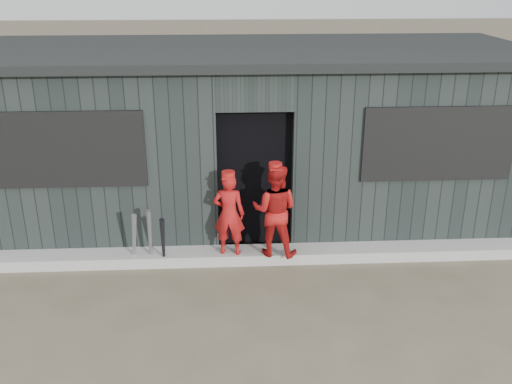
{
  "coord_description": "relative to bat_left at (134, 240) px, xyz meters",
  "views": [
    {
      "loc": [
        -0.37,
        -5.03,
        3.7
      ],
      "look_at": [
        0.0,
        1.8,
        1.0
      ],
      "focal_mm": 40.0,
      "sensor_mm": 36.0,
      "label": 1
    }
  ],
  "objects": [
    {
      "name": "bat_mid",
      "position": [
        0.2,
        0.05,
        0.0
      ],
      "size": [
        0.11,
        0.18,
        0.82
      ],
      "primitive_type": "cone",
      "rotation": [
        0.12,
        0.0,
        0.27
      ],
      "color": "gray",
      "rests_on": "ground"
    },
    {
      "name": "ground",
      "position": [
        1.59,
        -1.7,
        -0.41
      ],
      "size": [
        80.0,
        80.0,
        0.0
      ],
      "primitive_type": "plane",
      "color": "brown",
      "rests_on": "ground"
    },
    {
      "name": "player_red_right",
      "position": [
        1.83,
        0.02,
        0.37
      ],
      "size": [
        0.7,
        0.61,
        1.25
      ],
      "primitive_type": "imported",
      "rotation": [
        0.0,
        0.0,
        2.89
      ],
      "color": "#B41716",
      "rests_on": "curb"
    },
    {
      "name": "dugout",
      "position": [
        1.59,
        1.8,
        0.88
      ],
      "size": [
        8.3,
        3.3,
        2.62
      ],
      "color": "black",
      "rests_on": "ground"
    },
    {
      "name": "curb",
      "position": [
        1.59,
        0.12,
        -0.33
      ],
      "size": [
        8.0,
        0.36,
        0.15
      ],
      "primitive_type": "cube",
      "color": "#AAAAA4",
      "rests_on": "ground"
    },
    {
      "name": "bat_left",
      "position": [
        0.0,
        0.0,
        0.0
      ],
      "size": [
        0.18,
        0.32,
        0.82
      ],
      "primitive_type": "cone",
      "rotation": [
        0.31,
        0.0,
        0.36
      ],
      "color": "gray",
      "rests_on": "ground"
    },
    {
      "name": "player_grey_back",
      "position": [
        2.15,
        0.69,
        0.29
      ],
      "size": [
        0.82,
        0.73,
        1.4
      ],
      "primitive_type": "imported",
      "rotation": [
        0.0,
        0.0,
        3.66
      ],
      "color": "silver",
      "rests_on": "ground"
    },
    {
      "name": "player_red_left",
      "position": [
        1.24,
        0.06,
        0.3
      ],
      "size": [
        0.44,
        0.32,
        1.13
      ],
      "primitive_type": "imported",
      "rotation": [
        0.0,
        0.0,
        3.01
      ],
      "color": "#AF1615",
      "rests_on": "curb"
    },
    {
      "name": "bat_right",
      "position": [
        0.38,
        -0.06,
        -0.03
      ],
      "size": [
        0.11,
        0.28,
        0.76
      ],
      "primitive_type": "cone",
      "rotation": [
        0.27,
        0.0,
        0.14
      ],
      "color": "black",
      "rests_on": "ground"
    }
  ]
}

